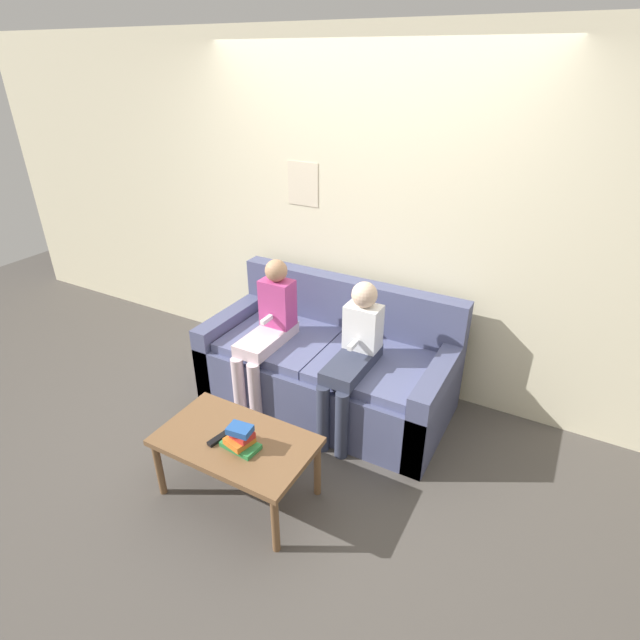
{
  "coord_description": "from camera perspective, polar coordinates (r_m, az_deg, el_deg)",
  "views": [
    {
      "loc": [
        1.48,
        -2.25,
        2.39
      ],
      "look_at": [
        0.0,
        0.42,
        0.77
      ],
      "focal_mm": 28.0,
      "sensor_mm": 36.0,
      "label": 1
    }
  ],
  "objects": [
    {
      "name": "couch",
      "position": [
        3.8,
        1.01,
        -5.41
      ],
      "size": [
        1.83,
        0.88,
        0.9
      ],
      "color": "#4C5175",
      "rests_on": "ground_plane"
    },
    {
      "name": "book_stack",
      "position": [
        2.92,
        -9.08,
        -13.26
      ],
      "size": [
        0.23,
        0.16,
        0.15
      ],
      "color": "#2D8442",
      "rests_on": "coffee_table"
    },
    {
      "name": "person_left",
      "position": [
        3.66,
        -6.02,
        -1.06
      ],
      "size": [
        0.24,
        0.59,
        1.12
      ],
      "color": "silver",
      "rests_on": "ground_plane"
    },
    {
      "name": "tv_remote",
      "position": [
        3.02,
        -11.3,
        -13.02
      ],
      "size": [
        0.07,
        0.17,
        0.02
      ],
      "rotation": [
        0.0,
        0.0,
        -0.19
      ],
      "color": "black",
      "rests_on": "coffee_table"
    },
    {
      "name": "person_right",
      "position": [
        3.36,
        3.79,
        -3.95
      ],
      "size": [
        0.24,
        0.59,
        1.09
      ],
      "color": "#33384C",
      "rests_on": "ground_plane"
    },
    {
      "name": "wall_back",
      "position": [
        3.82,
        4.98,
        11.21
      ],
      "size": [
        8.0,
        0.06,
        2.6
      ],
      "color": "beige",
      "rests_on": "ground_plane"
    },
    {
      "name": "ground_plane",
      "position": [
        3.6,
        -3.34,
        -13.72
      ],
      "size": [
        10.0,
        10.0,
        0.0
      ],
      "primitive_type": "plane",
      "color": "#4C4742"
    },
    {
      "name": "coffee_table",
      "position": [
        3.04,
        -9.59,
        -13.96
      ],
      "size": [
        0.92,
        0.54,
        0.43
      ],
      "color": "brown",
      "rests_on": "ground_plane"
    }
  ]
}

